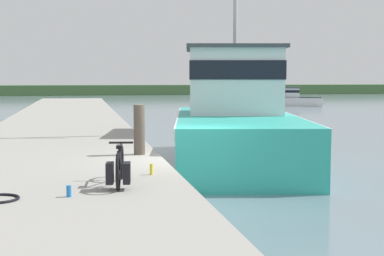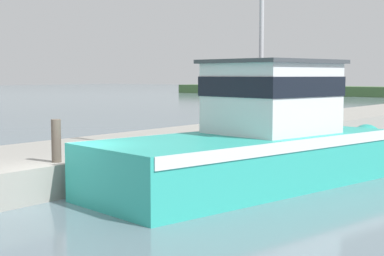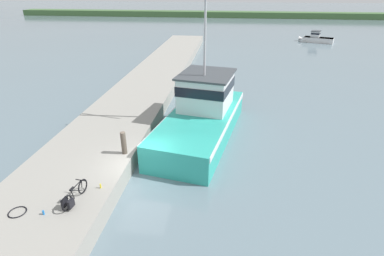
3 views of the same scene
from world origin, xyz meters
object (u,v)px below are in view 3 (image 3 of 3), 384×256
(water_bottle_on_curb, at_px, (43,213))
(boat_white_moored, at_px, (317,38))
(bicycle_touring, at_px, (73,197))
(mooring_post, at_px, (124,143))
(water_bottle_by_bike, at_px, (101,186))
(fishing_boat_main, at_px, (203,113))

(water_bottle_on_curb, bearing_deg, boat_white_moored, 65.22)
(bicycle_touring, relative_size, mooring_post, 1.42)
(bicycle_touring, relative_size, water_bottle_by_bike, 8.12)
(mooring_post, bearing_deg, water_bottle_on_curb, -108.18)
(boat_white_moored, relative_size, mooring_post, 4.65)
(fishing_boat_main, relative_size, water_bottle_by_bike, 56.81)
(fishing_boat_main, xyz_separation_m, bicycle_touring, (-4.42, -8.86, -0.17))
(boat_white_moored, xyz_separation_m, mooring_post, (-19.58, -41.01, 0.90))
(boat_white_moored, xyz_separation_m, water_bottle_on_curb, (-21.18, -45.86, 0.38))
(water_bottle_on_curb, bearing_deg, water_bottle_by_bike, 50.58)
(bicycle_touring, height_order, water_bottle_on_curb, bicycle_touring)
(bicycle_touring, xyz_separation_m, water_bottle_by_bike, (0.68, 1.10, -0.22))
(fishing_boat_main, distance_m, water_bottle_on_curb, 10.97)
(water_bottle_by_bike, bearing_deg, water_bottle_on_curb, -129.42)
(bicycle_touring, distance_m, mooring_post, 4.17)
(bicycle_touring, bearing_deg, water_bottle_by_bike, 64.92)
(bicycle_touring, bearing_deg, mooring_post, 86.47)
(water_bottle_on_curb, bearing_deg, mooring_post, 71.82)
(boat_white_moored, distance_m, water_bottle_by_bike, 48.19)
(bicycle_touring, relative_size, water_bottle_on_curb, 9.56)
(fishing_boat_main, relative_size, mooring_post, 9.95)
(fishing_boat_main, height_order, bicycle_touring, fishing_boat_main)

